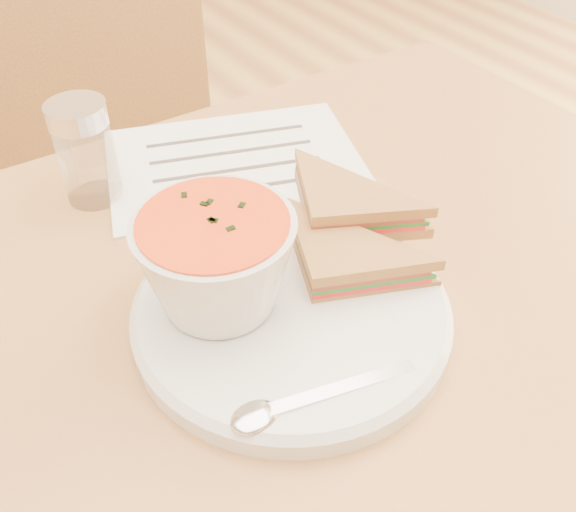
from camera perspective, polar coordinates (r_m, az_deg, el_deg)
chair_far at (r=1.07m, az=-12.69°, el=3.42°), size 0.45×0.45×0.99m
plate at (r=0.52m, az=0.29°, el=-5.08°), size 0.33×0.33×0.02m
soup_bowl at (r=0.49m, az=-6.32°, el=-0.94°), size 0.14×0.14×0.08m
sandwich_half_a at (r=0.50m, az=2.15°, el=-3.45°), size 0.14×0.14×0.03m
sandwich_half_b at (r=0.54m, az=2.09°, el=2.03°), size 0.14×0.14×0.03m
spoon at (r=0.45m, az=3.29°, el=-12.17°), size 0.18×0.07×0.01m
paper_menu at (r=0.71m, az=-4.75°, el=8.33°), size 0.32×0.27×0.00m
condiment_shaker at (r=0.66m, az=-17.53°, el=8.79°), size 0.07×0.07×0.10m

